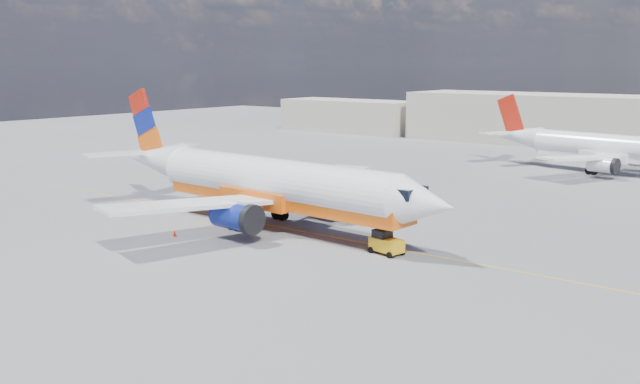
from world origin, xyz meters
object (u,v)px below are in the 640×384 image
Objects in this scene: main_jet at (266,183)px; traffic_cone at (175,233)px; second_jet at (608,148)px; gse_tug at (386,243)px.

main_jet is 65.94× the size of traffic_cone.
second_jet is 11.87× the size of gse_tug.
second_jet is at bearing 100.05° from gse_tug.
gse_tug is (-1.01, -46.66, -2.23)m from second_jet.
main_jet reaches higher than gse_tug.
main_jet is 14.11× the size of gse_tug.
second_jet is at bearing 76.89° from main_jet.
main_jet is 47.43m from second_jet.
gse_tug is 16.33m from traffic_cone.
gse_tug is at bearing 20.77° from traffic_cone.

